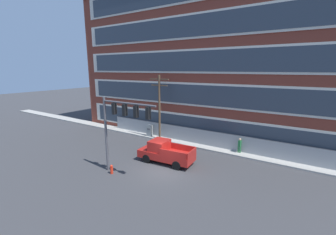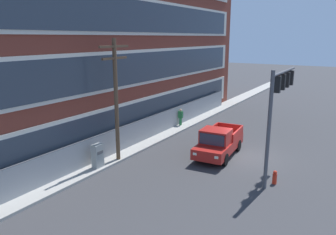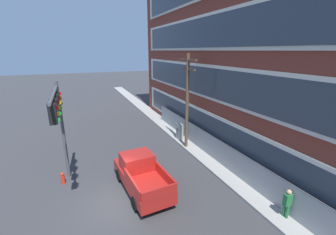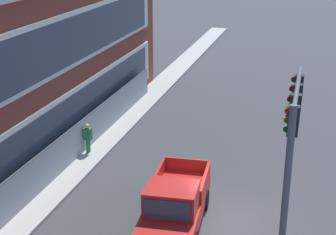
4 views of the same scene
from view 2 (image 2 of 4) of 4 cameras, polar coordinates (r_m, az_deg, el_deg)
name	(u,v)px [view 2 (image 2 of 4)]	position (r m, az deg, el deg)	size (l,w,h in m)	color
ground_plane	(247,156)	(23.15, 13.63, -6.61)	(160.00, 160.00, 0.00)	#38383A
sidewalk_building_side	(155,138)	(26.21, -2.26, -3.62)	(80.00, 1.72, 0.16)	#9E9B93
brick_mill_building	(88,18)	(27.85, -13.77, 16.51)	(37.89, 10.15, 18.81)	brown
chain_link_fence	(156,125)	(26.63, -2.14, -1.38)	(27.98, 0.06, 1.87)	gray
traffic_signal_mast	(279,97)	(19.09, 18.76, 3.42)	(5.29, 0.43, 6.35)	#4C4C51
pickup_truck_red	(218,143)	(22.53, 8.77, -4.37)	(5.37, 2.41, 2.05)	#AD1E19
utility_pole_near_corner	(116,95)	(20.76, -9.04, 3.89)	(2.60, 0.26, 7.88)	brown
electrical_cabinet	(98,157)	(20.60, -12.14, -6.73)	(0.68, 0.45, 1.61)	#939993
pedestrian_near_cabinet	(181,116)	(29.52, 2.21, 0.19)	(0.32, 0.41, 1.69)	#236B38
fire_hydrant	(275,177)	(19.35, 18.09, -9.87)	(0.24, 0.24, 0.78)	red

